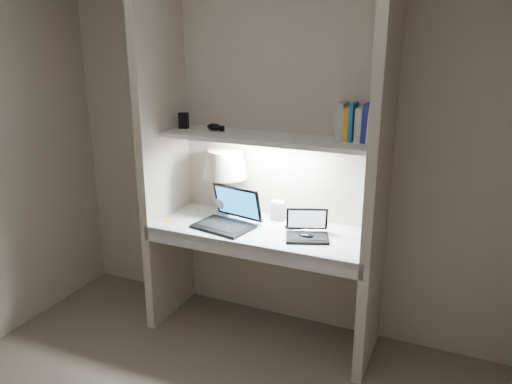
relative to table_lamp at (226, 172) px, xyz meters
The scene contains 17 objects.
back_wall 0.40m from the table_lamp, 17.82° to the left, with size 3.20×0.01×2.50m, color #BEB2A2.
alcove_panel_left 0.45m from the table_lamp, 156.95° to the right, with size 0.06×0.55×2.50m, color #BEB2A2.
alcove_panel_right 1.10m from the table_lamp, ahead, with size 0.06×0.55×2.50m, color #BEB2A2.
desk 0.50m from the table_lamp, 25.74° to the right, with size 1.40×0.55×0.04m, color white.
desk_apron 0.65m from the table_lamp, 51.16° to the right, with size 1.46×0.03×0.10m, color silver.
shelf 0.44m from the table_lamp, 11.56° to the right, with size 1.40×0.36×0.03m, color silver.
strip_light 0.43m from the table_lamp, 11.56° to the right, with size 0.60×0.04×0.01m, color white.
table_lamp is the anchor object (origin of this frame).
laptop_main 0.34m from the table_lamp, 59.05° to the right, with size 0.42×0.38×0.25m.
laptop_netbook 0.73m from the table_lamp, 15.24° to the right, with size 0.33×0.31×0.17m.
speaker 0.45m from the table_lamp, ahead, with size 0.09×0.07×0.13m, color silver.
mouse 0.75m from the table_lamp, 17.60° to the right, with size 0.10×0.07×0.04m, color black.
cable_coil 0.62m from the table_lamp, ahead, with size 0.10×0.10×0.01m, color black.
sticky_note 0.51m from the table_lamp, 137.17° to the right, with size 0.06×0.06×0.00m, color yellow.
book_row 0.97m from the table_lamp, ahead, with size 0.22×0.15×0.23m.
shelf_box 0.45m from the table_lamp, behind, with size 0.06×0.04×0.11m, color black.
shelf_gadget 0.32m from the table_lamp, 152.88° to the right, with size 0.11×0.08×0.05m, color black.
Camera 1 is at (1.19, -1.57, 1.96)m, focal length 35.00 mm.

